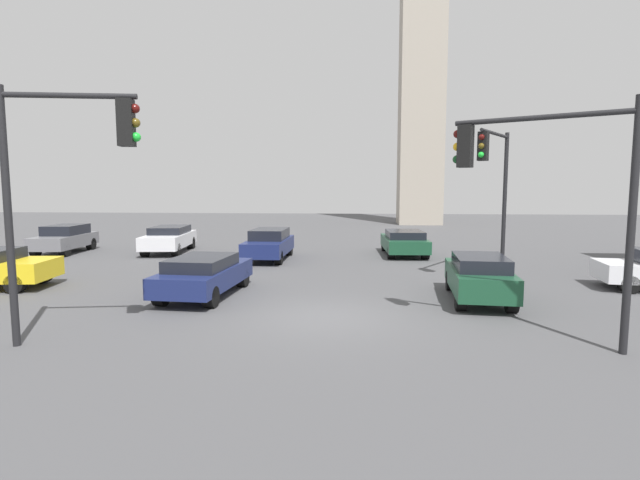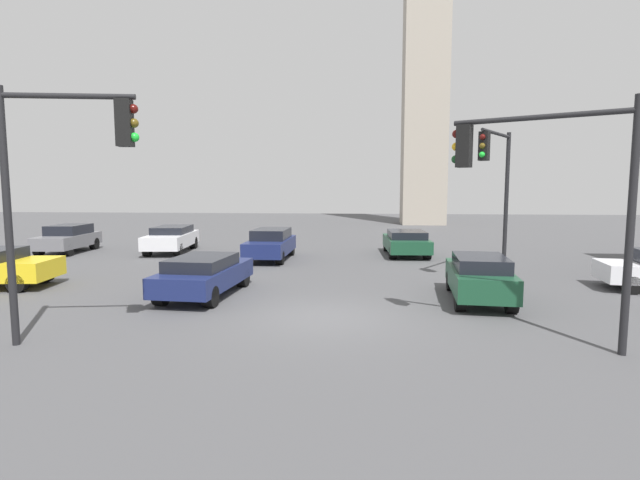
{
  "view_description": "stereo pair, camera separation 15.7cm",
  "coord_description": "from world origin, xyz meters",
  "px_view_note": "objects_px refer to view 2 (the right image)",
  "views": [
    {
      "loc": [
        0.96,
        -12.71,
        3.47
      ],
      "look_at": [
        -0.3,
        2.84,
        1.78
      ],
      "focal_mm": 27.31,
      "sensor_mm": 36.0,
      "label": 1
    },
    {
      "loc": [
        1.12,
        -12.69,
        3.47
      ],
      "look_at": [
        -0.3,
        2.84,
        1.78
      ],
      "focal_mm": 27.31,
      "sensor_mm": 36.0,
      "label": 2
    }
  ],
  "objects_px": {
    "car_3": "(479,277)",
    "car_1": "(271,243)",
    "traffic_light_1": "(496,172)",
    "car_5": "(68,238)",
    "traffic_light_0": "(542,174)",
    "car_7": "(172,238)",
    "car_6": "(406,242)",
    "traffic_light_2": "(64,164)",
    "car_2": "(204,274)"
  },
  "relations": [
    {
      "from": "traffic_light_0",
      "to": "car_6",
      "type": "bearing_deg",
      "value": -54.43
    },
    {
      "from": "traffic_light_0",
      "to": "traffic_light_1",
      "type": "relative_size",
      "value": 0.94
    },
    {
      "from": "car_7",
      "to": "car_6",
      "type": "bearing_deg",
      "value": 83.22
    },
    {
      "from": "car_5",
      "to": "car_7",
      "type": "distance_m",
      "value": 5.5
    },
    {
      "from": "traffic_light_1",
      "to": "traffic_light_0",
      "type": "bearing_deg",
      "value": 23.82
    },
    {
      "from": "traffic_light_1",
      "to": "car_1",
      "type": "distance_m",
      "value": 10.79
    },
    {
      "from": "traffic_light_0",
      "to": "car_1",
      "type": "height_order",
      "value": "traffic_light_0"
    },
    {
      "from": "traffic_light_1",
      "to": "car_7",
      "type": "height_order",
      "value": "traffic_light_1"
    },
    {
      "from": "car_2",
      "to": "car_5",
      "type": "height_order",
      "value": "car_5"
    },
    {
      "from": "car_1",
      "to": "car_3",
      "type": "height_order",
      "value": "car_1"
    },
    {
      "from": "car_2",
      "to": "car_5",
      "type": "bearing_deg",
      "value": 52.03
    },
    {
      "from": "car_3",
      "to": "car_1",
      "type": "bearing_deg",
      "value": 49.74
    },
    {
      "from": "traffic_light_0",
      "to": "car_1",
      "type": "relative_size",
      "value": 1.18
    },
    {
      "from": "car_6",
      "to": "car_7",
      "type": "height_order",
      "value": "car_7"
    },
    {
      "from": "traffic_light_1",
      "to": "traffic_light_2",
      "type": "height_order",
      "value": "traffic_light_1"
    },
    {
      "from": "traffic_light_2",
      "to": "car_5",
      "type": "distance_m",
      "value": 17.55
    },
    {
      "from": "car_1",
      "to": "car_7",
      "type": "bearing_deg",
      "value": -109.67
    },
    {
      "from": "car_2",
      "to": "car_7",
      "type": "xyz_separation_m",
      "value": [
        -5.22,
        10.19,
        0.05
      ]
    },
    {
      "from": "traffic_light_2",
      "to": "car_6",
      "type": "distance_m",
      "value": 17.65
    },
    {
      "from": "traffic_light_1",
      "to": "car_2",
      "type": "height_order",
      "value": "traffic_light_1"
    },
    {
      "from": "car_1",
      "to": "car_7",
      "type": "distance_m",
      "value": 6.2
    },
    {
      "from": "traffic_light_0",
      "to": "traffic_light_2",
      "type": "xyz_separation_m",
      "value": [
        -10.32,
        -1.14,
        0.21
      ]
    },
    {
      "from": "car_5",
      "to": "car_6",
      "type": "height_order",
      "value": "car_5"
    },
    {
      "from": "car_1",
      "to": "car_6",
      "type": "bearing_deg",
      "value": 107.66
    },
    {
      "from": "car_7",
      "to": "car_1",
      "type": "bearing_deg",
      "value": 63.45
    },
    {
      "from": "car_6",
      "to": "car_7",
      "type": "distance_m",
      "value": 12.47
    },
    {
      "from": "traffic_light_0",
      "to": "traffic_light_2",
      "type": "distance_m",
      "value": 10.39
    },
    {
      "from": "traffic_light_2",
      "to": "car_6",
      "type": "relative_size",
      "value": 1.25
    },
    {
      "from": "traffic_light_0",
      "to": "car_2",
      "type": "bearing_deg",
      "value": 5.39
    },
    {
      "from": "car_2",
      "to": "car_6",
      "type": "relative_size",
      "value": 1.02
    },
    {
      "from": "traffic_light_0",
      "to": "car_2",
      "type": "xyz_separation_m",
      "value": [
        -8.97,
        3.83,
        -3.06
      ]
    },
    {
      "from": "traffic_light_0",
      "to": "car_7",
      "type": "height_order",
      "value": "traffic_light_0"
    },
    {
      "from": "car_5",
      "to": "traffic_light_0",
      "type": "bearing_deg",
      "value": 50.97
    },
    {
      "from": "car_7",
      "to": "car_5",
      "type": "bearing_deg",
      "value": -89.59
    },
    {
      "from": "car_1",
      "to": "car_3",
      "type": "bearing_deg",
      "value": 45.5
    },
    {
      "from": "traffic_light_0",
      "to": "car_6",
      "type": "distance_m",
      "value": 14.36
    },
    {
      "from": "traffic_light_1",
      "to": "car_6",
      "type": "height_order",
      "value": "traffic_light_1"
    },
    {
      "from": "car_2",
      "to": "car_5",
      "type": "xyz_separation_m",
      "value": [
        -10.69,
        9.54,
        0.07
      ]
    },
    {
      "from": "traffic_light_2",
      "to": "car_3",
      "type": "bearing_deg",
      "value": 16.97
    },
    {
      "from": "car_3",
      "to": "car_7",
      "type": "relative_size",
      "value": 0.87
    },
    {
      "from": "car_1",
      "to": "car_5",
      "type": "xyz_separation_m",
      "value": [
        -11.29,
        1.5,
        0.0
      ]
    },
    {
      "from": "traffic_light_1",
      "to": "car_3",
      "type": "xyz_separation_m",
      "value": [
        -1.4,
        -3.86,
        -3.26
      ]
    },
    {
      "from": "car_1",
      "to": "car_5",
      "type": "relative_size",
      "value": 1.05
    },
    {
      "from": "traffic_light_0",
      "to": "car_3",
      "type": "bearing_deg",
      "value": -56.13
    },
    {
      "from": "car_6",
      "to": "car_7",
      "type": "xyz_separation_m",
      "value": [
        -12.47,
        0.1,
        0.07
      ]
    },
    {
      "from": "traffic_light_2",
      "to": "car_5",
      "type": "relative_size",
      "value": 1.3
    },
    {
      "from": "traffic_light_0",
      "to": "traffic_light_1",
      "type": "distance_m",
      "value": 7.8
    },
    {
      "from": "traffic_light_0",
      "to": "car_2",
      "type": "height_order",
      "value": "traffic_light_0"
    },
    {
      "from": "traffic_light_1",
      "to": "car_5",
      "type": "xyz_separation_m",
      "value": [
        -20.7,
        5.65,
        -3.25
      ]
    },
    {
      "from": "traffic_light_0",
      "to": "traffic_light_2",
      "type": "bearing_deg",
      "value": 34.82
    }
  ]
}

